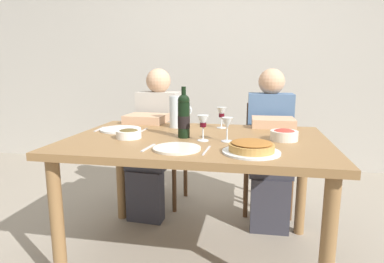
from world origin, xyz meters
name	(u,v)px	position (x,y,z in m)	size (l,w,h in m)	color
ground_plane	(197,255)	(0.00, 0.00, 0.00)	(8.00, 8.00, 0.00)	gray
back_wall	(227,47)	(0.00, 2.05, 1.40)	(8.00, 0.10, 2.80)	#B2ADA3
dining_table	(197,153)	(0.00, 0.00, 0.67)	(1.50, 1.00, 0.76)	olive
wine_bottle	(184,116)	(-0.08, -0.01, 0.89)	(0.07, 0.07, 0.30)	black
water_pitcher	(177,114)	(-0.19, 0.32, 0.86)	(0.16, 0.10, 0.22)	silver
baked_tart	(251,147)	(0.32, -0.30, 0.79)	(0.28, 0.28, 0.06)	silver
salad_bowl	(284,134)	(0.50, 0.02, 0.79)	(0.15, 0.15, 0.07)	silver
olive_bowl	(129,133)	(-0.39, -0.08, 0.79)	(0.15, 0.15, 0.05)	white
wine_glass_left_diner	(222,113)	(0.11, 0.34, 0.86)	(0.07, 0.07, 0.14)	silver
wine_glass_right_diner	(227,124)	(0.18, -0.07, 0.86)	(0.06, 0.06, 0.14)	silver
wine_glass_centre	(203,123)	(0.05, -0.07, 0.86)	(0.07, 0.07, 0.15)	silver
dinner_plate_left_setting	(121,129)	(-0.53, 0.14, 0.77)	(0.27, 0.27, 0.01)	silver
dinner_plate_right_setting	(177,148)	(-0.05, -0.30, 0.77)	(0.24, 0.24, 0.01)	silver
fork_left_setting	(99,129)	(-0.68, 0.14, 0.76)	(0.16, 0.01, 0.01)	silver
knife_left_setting	(142,131)	(-0.38, 0.14, 0.76)	(0.18, 0.01, 0.01)	silver
knife_right_setting	(206,150)	(0.10, -0.30, 0.76)	(0.18, 0.01, 0.01)	silver
spoon_right_setting	(148,148)	(-0.20, -0.30, 0.76)	(0.16, 0.01, 0.01)	silver
chair_left	(164,145)	(-0.44, 0.86, 0.50)	(0.42, 0.42, 0.87)	brown
diner_left	(155,137)	(-0.46, 0.63, 0.62)	(0.35, 0.52, 1.16)	#B7B2A8
chair_right	(267,149)	(0.45, 0.87, 0.50)	(0.41, 0.41, 0.87)	brown
diner_right	(270,141)	(0.45, 0.63, 0.62)	(0.35, 0.51, 1.16)	#4C6B93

